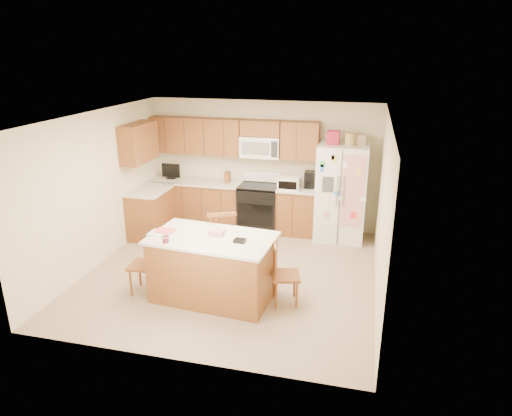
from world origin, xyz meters
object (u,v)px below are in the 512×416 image
(island, at_px, (213,267))
(windsor_chair_left, at_px, (145,265))
(windsor_chair_back, at_px, (222,244))
(windsor_chair_right, at_px, (284,275))
(stove, at_px, (259,207))
(refrigerator, at_px, (341,192))

(island, height_order, windsor_chair_left, island)
(windsor_chair_back, height_order, windsor_chair_right, windsor_chair_back)
(stove, relative_size, windsor_chair_left, 1.21)
(island, xyz_separation_m, windsor_chair_right, (1.02, 0.08, -0.04))
(windsor_chair_left, bearing_deg, windsor_chair_back, 42.72)
(island, relative_size, windsor_chair_back, 1.67)
(windsor_chair_right, bearing_deg, refrigerator, 77.12)
(refrigerator, relative_size, windsor_chair_right, 2.21)
(refrigerator, height_order, windsor_chair_left, refrigerator)
(island, height_order, windsor_chair_back, windsor_chair_back)
(refrigerator, relative_size, island, 1.12)
(island, distance_m, windsor_chair_back, 0.75)
(stove, distance_m, windsor_chair_back, 1.98)
(windsor_chair_left, xyz_separation_m, windsor_chair_back, (0.91, 0.84, 0.07))
(stove, distance_m, refrigerator, 1.63)
(windsor_chair_back, relative_size, windsor_chair_right, 1.18)
(windsor_chair_left, relative_size, windsor_chair_right, 1.02)
(windsor_chair_right, bearing_deg, windsor_chair_left, -175.00)
(island, height_order, windsor_chair_right, island)
(stove, xyz_separation_m, refrigerator, (1.57, -0.06, 0.45))
(stove, height_order, refrigerator, refrigerator)
(windsor_chair_back, bearing_deg, windsor_chair_left, -137.28)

